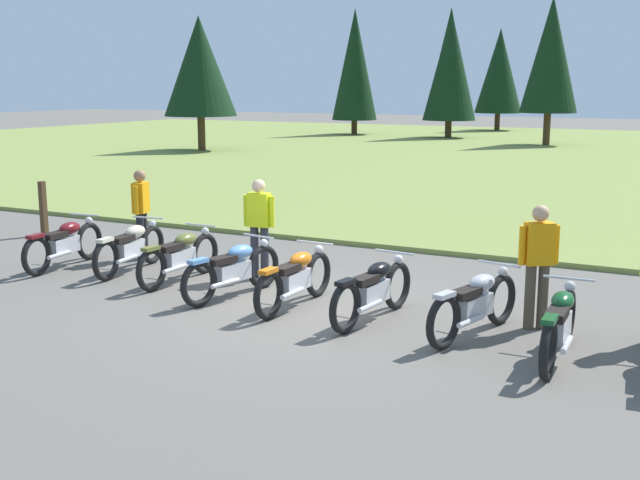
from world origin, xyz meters
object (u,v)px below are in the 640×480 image
(motorcycle_olive, at_px, (180,256))
(rider_checking_bike, at_px, (538,259))
(motorcycle_silver, at_px, (475,303))
(motorcycle_black, at_px, (373,290))
(motorcycle_sky_blue, at_px, (233,269))
(motorcycle_orange, at_px, (295,278))
(motorcycle_british_green, at_px, (559,324))
(motorcycle_cream, at_px, (131,247))
(trail_marker_post, at_px, (43,209))
(rider_near_row_end, at_px, (259,222))
(rider_with_back_turned, at_px, (141,209))
(motorcycle_maroon, at_px, (64,243))

(motorcycle_olive, bearing_deg, rider_checking_bike, 1.11)
(motorcycle_silver, bearing_deg, motorcycle_black, 178.45)
(motorcycle_sky_blue, xyz_separation_m, motorcycle_black, (2.39, -0.13, 0.00))
(rider_checking_bike, bearing_deg, motorcycle_black, -162.61)
(motorcycle_olive, distance_m, motorcycle_orange, 2.47)
(motorcycle_olive, distance_m, motorcycle_british_green, 6.37)
(motorcycle_cream, distance_m, rider_checking_bike, 7.00)
(motorcycle_orange, height_order, trail_marker_post, trail_marker_post)
(rider_near_row_end, distance_m, trail_marker_post, 6.24)
(rider_with_back_turned, bearing_deg, motorcycle_orange, -20.40)
(motorcycle_olive, xyz_separation_m, rider_with_back_turned, (-1.69, 1.08, 0.51))
(rider_near_row_end, relative_size, rider_checking_bike, 1.00)
(motorcycle_maroon, distance_m, motorcycle_orange, 4.91)
(motorcycle_cream, relative_size, rider_with_back_turned, 1.26)
(motorcycle_orange, distance_m, rider_checking_bike, 3.44)
(motorcycle_black, xyz_separation_m, rider_checking_bike, (2.07, 0.65, 0.51))
(motorcycle_maroon, bearing_deg, trail_marker_post, 142.33)
(motorcycle_black, distance_m, motorcycle_british_green, 2.63)
(motorcycle_black, bearing_deg, rider_with_back_turned, 163.34)
(rider_with_back_turned, relative_size, rider_checking_bike, 1.00)
(motorcycle_maroon, distance_m, motorcycle_black, 6.19)
(motorcycle_silver, height_order, motorcycle_british_green, same)
(motorcycle_sky_blue, relative_size, rider_near_row_end, 1.25)
(motorcycle_black, distance_m, trail_marker_post, 9.16)
(motorcycle_olive, bearing_deg, motorcycle_sky_blue, -17.06)
(motorcycle_silver, height_order, rider_with_back_turned, rider_with_back_turned)
(motorcycle_sky_blue, bearing_deg, trail_marker_post, 159.93)
(motorcycle_orange, distance_m, rider_near_row_end, 1.98)
(rider_with_back_turned, distance_m, rider_near_row_end, 2.72)
(motorcycle_maroon, height_order, motorcycle_black, same)
(trail_marker_post, bearing_deg, motorcycle_british_green, -14.45)
(trail_marker_post, bearing_deg, motorcycle_silver, -13.80)
(motorcycle_silver, height_order, rider_checking_bike, rider_checking_bike)
(motorcycle_silver, relative_size, trail_marker_post, 1.75)
(motorcycle_cream, height_order, motorcycle_black, same)
(motorcycle_cream, relative_size, rider_near_row_end, 1.26)
(motorcycle_maroon, relative_size, motorcycle_orange, 1.00)
(motorcycle_olive, bearing_deg, rider_near_row_end, 39.37)
(motorcycle_sky_blue, xyz_separation_m, trail_marker_post, (-6.43, 2.35, 0.15))
(motorcycle_maroon, xyz_separation_m, rider_checking_bike, (8.25, 0.21, 0.51))
(rider_with_back_turned, height_order, trail_marker_post, rider_with_back_turned)
(motorcycle_sky_blue, distance_m, rider_near_row_end, 1.37)
(rider_near_row_end, bearing_deg, trail_marker_post, 169.77)
(trail_marker_post, bearing_deg, motorcycle_olive, -20.82)
(rider_near_row_end, bearing_deg, motorcycle_orange, -42.53)
(motorcycle_cream, distance_m, rider_near_row_end, 2.37)
(motorcycle_maroon, xyz_separation_m, motorcycle_cream, (1.27, 0.28, 0.00))
(motorcycle_maroon, xyz_separation_m, motorcycle_olive, (2.47, 0.10, 0.00))
(motorcycle_british_green, distance_m, rider_near_row_end, 5.61)
(motorcycle_cream, relative_size, trail_marker_post, 1.79)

